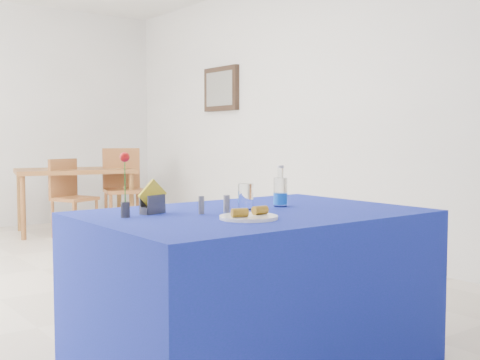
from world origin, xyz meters
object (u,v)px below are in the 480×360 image
at_px(oak_table, 74,175).
at_px(chair_bg_right, 123,183).
at_px(chair_bg_left, 69,192).
at_px(plate, 249,217).
at_px(blue_table, 253,288).
at_px(water_bottle, 280,193).

bearing_deg(oak_table, chair_bg_right, -29.99).
bearing_deg(chair_bg_left, chair_bg_right, -20.18).
height_order(chair_bg_left, chair_bg_right, chair_bg_right).
bearing_deg(plate, chair_bg_right, 70.46).
relative_size(blue_table, chair_bg_right, 1.61).
distance_m(plate, blue_table, 0.48).
relative_size(water_bottle, oak_table, 0.14).
distance_m(plate, chair_bg_left, 4.57).
bearing_deg(chair_bg_right, oak_table, 166.27).
distance_m(oak_table, chair_bg_left, 0.38).
distance_m(blue_table, chair_bg_right, 4.50).
height_order(plate, chair_bg_left, chair_bg_left).
bearing_deg(blue_table, chair_bg_right, 71.84).
bearing_deg(plate, water_bottle, 33.47).
height_order(blue_table, water_bottle, water_bottle).
height_order(plate, blue_table, plate).
xyz_separation_m(chair_bg_left, chair_bg_right, (0.67, 0.01, 0.06)).
bearing_deg(blue_table, oak_table, 78.69).
height_order(blue_table, chair_bg_right, chair_bg_right).
bearing_deg(blue_table, chair_bg_left, 80.25).
relative_size(plate, chair_bg_right, 0.26).
height_order(blue_table, chair_bg_left, chair_bg_left).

